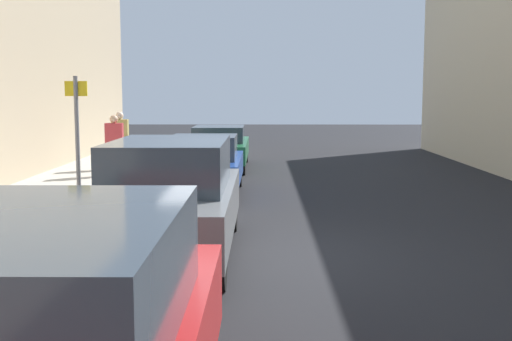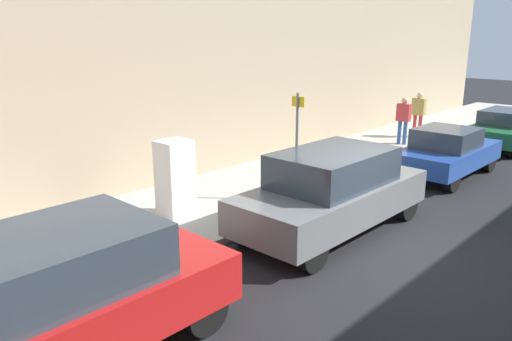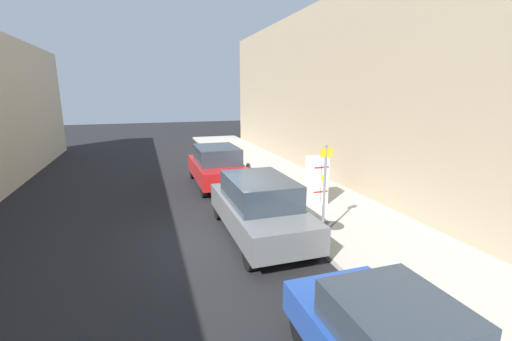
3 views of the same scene
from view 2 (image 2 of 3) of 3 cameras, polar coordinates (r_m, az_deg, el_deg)
name	(u,v)px [view 2 (image 2 of 3)]	position (r m, az deg, el deg)	size (l,w,h in m)	color
ground_plane	(382,248)	(10.15, 14.24, -8.55)	(80.00, 80.00, 0.00)	black
sidewalk_slab	(230,197)	(12.57, -3.00, -3.02)	(3.85, 44.00, 0.14)	#B2ADA0
building_facade_near	(156,32)	(14.07, -11.41, 15.25)	(1.72, 39.60, 8.14)	tan
discarded_refrigerator	(175,179)	(10.95, -9.22, -0.96)	(0.61, 0.69, 1.70)	white
manhole_cover	(261,198)	(12.18, 0.54, -3.22)	(0.70, 0.70, 0.02)	#47443F
street_sign_post	(297,141)	(11.80, 4.69, 3.34)	(0.36, 0.07, 2.58)	slate
trash_bag	(103,211)	(11.02, -17.07, -4.46)	(0.56, 0.56, 0.56)	black
pedestrian_walking_far	(418,111)	(20.32, 18.08, 6.48)	(0.50, 0.23, 1.74)	#B73338
pedestrian_standing_near	(403,117)	(18.84, 16.49, 5.86)	(0.49, 0.23, 1.69)	#2D5193
parked_suv_red	(58,296)	(6.80, -21.66, -13.20)	(2.00, 4.44, 1.75)	red
parked_suv_gray	(332,191)	(10.42, 8.73, -2.29)	(1.90, 4.67, 1.75)	slate
parked_hatchback_blue	(447,152)	(15.41, 20.99, 1.99)	(1.73, 3.92, 1.44)	#23479E
parked_sedan_green	(509,128)	(20.47, 26.90, 4.39)	(1.80, 4.65, 1.38)	#1E6038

